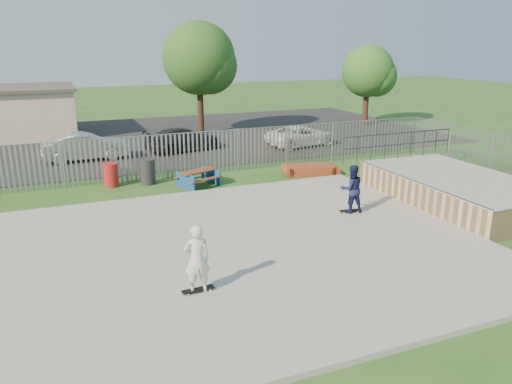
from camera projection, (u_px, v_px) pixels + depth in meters
name	position (u px, v px, depth m)	size (l,w,h in m)	color
ground	(230.00, 252.00, 14.74)	(120.00, 120.00, 0.00)	#24591E
concrete_slab	(230.00, 249.00, 14.72)	(15.00, 12.00, 0.15)	gray
quarter_pipe	(456.00, 190.00, 18.97)	(5.50, 7.05, 2.19)	tan
fence	(214.00, 178.00, 18.87)	(26.04, 16.02, 2.00)	gray
picnic_table	(198.00, 178.00, 21.37)	(2.01, 1.85, 0.69)	brown
funbox	(310.00, 170.00, 23.31)	(2.40, 1.61, 0.44)	brown
trash_bin_red	(111.00, 175.00, 21.26)	(0.61, 0.61, 1.01)	#A51B19
trash_bin_grey	(148.00, 172.00, 21.63)	(0.66, 0.66, 1.09)	#27272A
parking_lot	(130.00, 140.00, 31.55)	(40.00, 18.00, 0.02)	black
car_silver	(85.00, 147.00, 25.89)	(1.51, 4.32, 1.42)	#B7B6BB
car_dark	(183.00, 139.00, 28.17)	(1.79, 4.42, 1.28)	black
car_white	(301.00, 136.00, 29.51)	(2.00, 4.34, 1.21)	white
tree_mid	(199.00, 59.00, 32.34)	(4.72, 4.72, 7.28)	#3E2518
tree_right	(368.00, 71.00, 36.17)	(3.75, 3.75, 5.79)	#43281A
skateboard_a	(350.00, 211.00, 17.71)	(0.82, 0.32, 0.08)	black
skateboard_b	(198.00, 290.00, 12.06)	(0.81, 0.24, 0.08)	black
skater_navy	(352.00, 189.00, 17.47)	(0.84, 0.65, 1.72)	#151942
skater_white	(197.00, 259.00, 11.82)	(0.63, 0.41, 1.72)	silver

